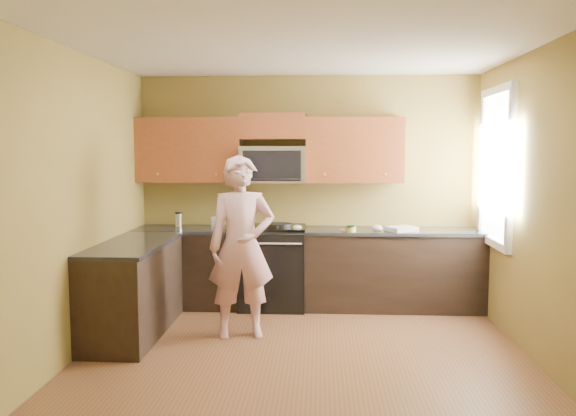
# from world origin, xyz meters

# --- Properties ---
(floor) EXTENTS (4.00, 4.00, 0.00)m
(floor) POSITION_xyz_m (0.00, 0.00, 0.00)
(floor) COLOR brown
(floor) RESTS_ON ground
(ceiling) EXTENTS (4.00, 4.00, 0.00)m
(ceiling) POSITION_xyz_m (0.00, 0.00, 2.70)
(ceiling) COLOR white
(ceiling) RESTS_ON ground
(wall_back) EXTENTS (4.00, 0.00, 4.00)m
(wall_back) POSITION_xyz_m (0.00, 2.00, 1.35)
(wall_back) COLOR brown
(wall_back) RESTS_ON ground
(wall_front) EXTENTS (4.00, 0.00, 4.00)m
(wall_front) POSITION_xyz_m (0.00, -2.00, 1.35)
(wall_front) COLOR brown
(wall_front) RESTS_ON ground
(wall_left) EXTENTS (0.00, 4.00, 4.00)m
(wall_left) POSITION_xyz_m (-2.00, 0.00, 1.35)
(wall_left) COLOR brown
(wall_left) RESTS_ON ground
(wall_right) EXTENTS (0.00, 4.00, 4.00)m
(wall_right) POSITION_xyz_m (2.00, 0.00, 1.35)
(wall_right) COLOR brown
(wall_right) RESTS_ON ground
(cabinet_back_run) EXTENTS (4.00, 0.60, 0.88)m
(cabinet_back_run) POSITION_xyz_m (0.00, 1.70, 0.44)
(cabinet_back_run) COLOR black
(cabinet_back_run) RESTS_ON floor
(cabinet_left_run) EXTENTS (0.60, 1.60, 0.88)m
(cabinet_left_run) POSITION_xyz_m (-1.70, 0.60, 0.44)
(cabinet_left_run) COLOR black
(cabinet_left_run) RESTS_ON floor
(countertop_back) EXTENTS (4.00, 0.62, 0.04)m
(countertop_back) POSITION_xyz_m (0.00, 1.69, 0.90)
(countertop_back) COLOR black
(countertop_back) RESTS_ON cabinet_back_run
(countertop_left) EXTENTS (0.62, 1.60, 0.04)m
(countertop_left) POSITION_xyz_m (-1.69, 0.60, 0.90)
(countertop_left) COLOR black
(countertop_left) RESTS_ON cabinet_left_run
(stove) EXTENTS (0.76, 0.65, 0.95)m
(stove) POSITION_xyz_m (-0.40, 1.68, 0.47)
(stove) COLOR black
(stove) RESTS_ON floor
(microwave) EXTENTS (0.76, 0.40, 0.42)m
(microwave) POSITION_xyz_m (-0.40, 1.80, 1.45)
(microwave) COLOR silver
(microwave) RESTS_ON wall_back
(upper_cab_left) EXTENTS (1.22, 0.33, 0.75)m
(upper_cab_left) POSITION_xyz_m (-1.39, 1.83, 1.45)
(upper_cab_left) COLOR brown
(upper_cab_left) RESTS_ON wall_back
(upper_cab_right) EXTENTS (1.12, 0.33, 0.75)m
(upper_cab_right) POSITION_xyz_m (0.54, 1.83, 1.45)
(upper_cab_right) COLOR brown
(upper_cab_right) RESTS_ON wall_back
(upper_cab_over_mw) EXTENTS (0.76, 0.33, 0.30)m
(upper_cab_over_mw) POSITION_xyz_m (-0.40, 1.83, 2.10)
(upper_cab_over_mw) COLOR brown
(upper_cab_over_mw) RESTS_ON wall_back
(window) EXTENTS (0.06, 1.06, 1.66)m
(window) POSITION_xyz_m (1.98, 1.20, 1.65)
(window) COLOR white
(window) RESTS_ON wall_right
(woman) EXTENTS (0.72, 0.55, 1.77)m
(woman) POSITION_xyz_m (-0.61, 0.59, 0.89)
(woman) COLOR #CE6776
(woman) RESTS_ON floor
(frying_pan) EXTENTS (0.29, 0.50, 0.06)m
(frying_pan) POSITION_xyz_m (-0.31, 1.46, 0.95)
(frying_pan) COLOR black
(frying_pan) RESTS_ON stove
(butter_tub) EXTENTS (0.12, 0.12, 0.08)m
(butter_tub) POSITION_xyz_m (0.49, 1.49, 0.92)
(butter_tub) COLOR gold
(butter_tub) RESTS_ON countertop_back
(toast_slice) EXTENTS (0.12, 0.12, 0.01)m
(toast_slice) POSITION_xyz_m (0.44, 1.54, 0.93)
(toast_slice) COLOR #B27F47
(toast_slice) RESTS_ON countertop_back
(napkin_a) EXTENTS (0.12, 0.13, 0.06)m
(napkin_a) POSITION_xyz_m (-0.11, 1.57, 0.95)
(napkin_a) COLOR silver
(napkin_a) RESTS_ON countertop_back
(napkin_b) EXTENTS (0.16, 0.16, 0.07)m
(napkin_b) POSITION_xyz_m (0.79, 1.56, 0.95)
(napkin_b) COLOR silver
(napkin_b) RESTS_ON countertop_back
(dish_towel) EXTENTS (0.38, 0.36, 0.05)m
(dish_towel) POSITION_xyz_m (1.06, 1.57, 0.95)
(dish_towel) COLOR silver
(dish_towel) RESTS_ON countertop_back
(travel_mug) EXTENTS (0.09, 0.09, 0.17)m
(travel_mug) POSITION_xyz_m (-1.54, 1.83, 0.92)
(travel_mug) COLOR silver
(travel_mug) RESTS_ON countertop_back
(glass_b) EXTENTS (0.08, 0.08, 0.12)m
(glass_b) POSITION_xyz_m (-1.09, 1.76, 0.98)
(glass_b) COLOR silver
(glass_b) RESTS_ON countertop_back
(glass_c) EXTENTS (0.08, 0.08, 0.12)m
(glass_c) POSITION_xyz_m (-1.12, 1.87, 0.98)
(glass_c) COLOR silver
(glass_c) RESTS_ON countertop_back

